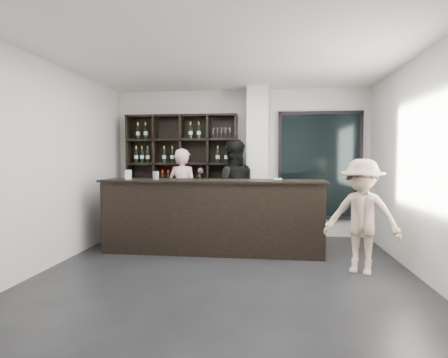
# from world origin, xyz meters

# --- Properties ---
(floor) EXTENTS (5.00, 5.50, 0.01)m
(floor) POSITION_xyz_m (0.00, 0.00, -0.01)
(floor) COLOR black
(floor) RESTS_ON ground
(wine_shelf) EXTENTS (2.20, 0.35, 2.40)m
(wine_shelf) POSITION_xyz_m (-1.15, 2.57, 1.20)
(wine_shelf) COLOR black
(wine_shelf) RESTS_ON floor
(structural_column) EXTENTS (0.40, 0.40, 2.90)m
(structural_column) POSITION_xyz_m (0.35, 2.47, 1.45)
(structural_column) COLOR silver
(structural_column) RESTS_ON floor
(glass_panel) EXTENTS (1.60, 0.08, 2.10)m
(glass_panel) POSITION_xyz_m (1.55, 2.69, 1.40)
(glass_panel) COLOR black
(glass_panel) RESTS_ON floor
(tasting_counter) EXTENTS (3.62, 0.74, 1.19)m
(tasting_counter) POSITION_xyz_m (-0.35, 1.27, 0.60)
(tasting_counter) COLOR black
(tasting_counter) RESTS_ON floor
(taster_pink) EXTENTS (0.73, 0.58, 1.73)m
(taster_pink) POSITION_xyz_m (-1.10, 2.40, 0.87)
(taster_pink) COLOR #FFC7CB
(taster_pink) RESTS_ON floor
(taster_black) EXTENTS (1.02, 0.85, 1.89)m
(taster_black) POSITION_xyz_m (-0.10, 2.16, 0.94)
(taster_black) COLOR black
(taster_black) RESTS_ON floor
(customer) EXTENTS (1.14, 0.91, 1.53)m
(customer) POSITION_xyz_m (1.80, 0.40, 0.77)
(customer) COLOR tan
(customer) RESTS_ON floor
(wine_glass) EXTENTS (0.12, 0.12, 0.22)m
(wine_glass) POSITION_xyz_m (-0.52, 1.17, 1.30)
(wine_glass) COLOR white
(wine_glass) RESTS_ON tasting_counter
(spit_cup) EXTENTS (0.13, 0.13, 0.14)m
(spit_cup) POSITION_xyz_m (-1.27, 1.20, 1.26)
(spit_cup) COLOR #ADB9CC
(spit_cup) RESTS_ON tasting_counter
(napkin_stack) EXTENTS (0.13, 0.13, 0.02)m
(napkin_stack) POSITION_xyz_m (0.72, 1.40, 1.20)
(napkin_stack) COLOR white
(napkin_stack) RESTS_ON tasting_counter
(card_stand) EXTENTS (0.11, 0.07, 0.15)m
(card_stand) POSITION_xyz_m (-1.75, 1.23, 1.27)
(card_stand) COLOR white
(card_stand) RESTS_ON tasting_counter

